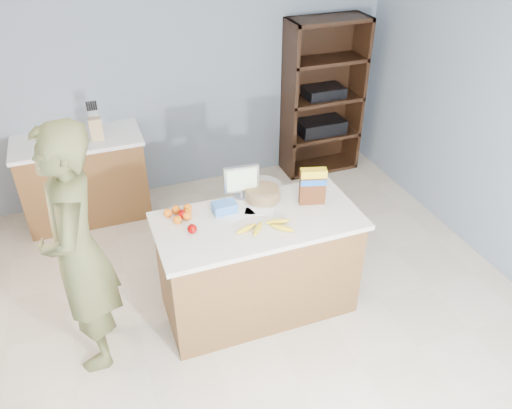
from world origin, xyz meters
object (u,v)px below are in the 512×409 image
object	(u,v)px
person	(78,253)
shelving_unit	(321,100)
tv	(241,180)
cereal_box	(313,184)
counter_peninsula	(258,268)

from	to	relation	value
person	shelving_unit	bearing A→B (deg)	130.95
shelving_unit	tv	distance (m)	2.34
tv	cereal_box	distance (m)	0.56
counter_peninsula	cereal_box	bearing A→B (deg)	7.64
person	tv	size ratio (longest dim) A/B	6.71
counter_peninsula	tv	distance (m)	0.72
shelving_unit	person	distance (m)	3.52
person	tv	distance (m)	1.33
person	tv	world-z (taller)	person
shelving_unit	person	world-z (taller)	person
counter_peninsula	cereal_box	world-z (taller)	cereal_box
counter_peninsula	shelving_unit	world-z (taller)	shelving_unit
tv	cereal_box	bearing A→B (deg)	-28.41
counter_peninsula	shelving_unit	size ratio (longest dim) A/B	0.87
person	cereal_box	world-z (taller)	person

